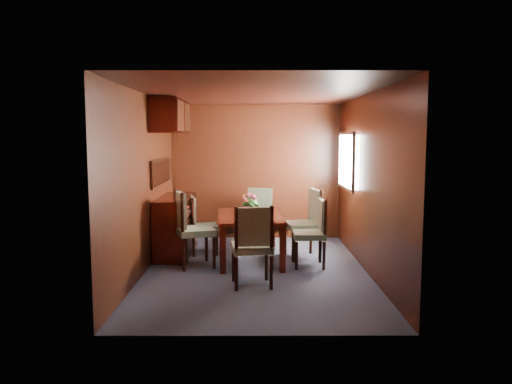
{
  "coord_description": "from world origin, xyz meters",
  "views": [
    {
      "loc": [
        -0.01,
        -6.67,
        1.83
      ],
      "look_at": [
        0.0,
        0.31,
        1.05
      ],
      "focal_mm": 35.0,
      "sensor_mm": 36.0,
      "label": 1
    }
  ],
  "objects_px": {
    "chair_left_near": "(190,225)",
    "dining_table": "(250,221)",
    "sideboard": "(176,225)",
    "chair_right_near": "(314,229)",
    "flower_centerpiece": "(251,202)",
    "chair_head": "(253,242)"
  },
  "relations": [
    {
      "from": "dining_table",
      "to": "flower_centerpiece",
      "type": "relative_size",
      "value": 5.14
    },
    {
      "from": "dining_table",
      "to": "chair_left_near",
      "type": "distance_m",
      "value": 0.91
    },
    {
      "from": "sideboard",
      "to": "chair_right_near",
      "type": "xyz_separation_m",
      "value": [
        2.07,
        -0.76,
        0.09
      ]
    },
    {
      "from": "chair_right_near",
      "to": "dining_table",
      "type": "bearing_deg",
      "value": 71.32
    },
    {
      "from": "chair_right_near",
      "to": "flower_centerpiece",
      "type": "height_order",
      "value": "flower_centerpiece"
    },
    {
      "from": "dining_table",
      "to": "chair_left_near",
      "type": "height_order",
      "value": "chair_left_near"
    },
    {
      "from": "sideboard",
      "to": "chair_right_near",
      "type": "relative_size",
      "value": 1.44
    },
    {
      "from": "chair_left_near",
      "to": "flower_centerpiece",
      "type": "distance_m",
      "value": 1.12
    },
    {
      "from": "sideboard",
      "to": "chair_right_near",
      "type": "distance_m",
      "value": 2.21
    },
    {
      "from": "sideboard",
      "to": "chair_right_near",
      "type": "height_order",
      "value": "chair_right_near"
    },
    {
      "from": "sideboard",
      "to": "dining_table",
      "type": "height_order",
      "value": "sideboard"
    },
    {
      "from": "chair_right_near",
      "to": "chair_head",
      "type": "height_order",
      "value": "chair_head"
    },
    {
      "from": "chair_left_near",
      "to": "dining_table",
      "type": "bearing_deg",
      "value": 92.33
    },
    {
      "from": "chair_left_near",
      "to": "chair_head",
      "type": "xyz_separation_m",
      "value": [
        0.89,
        -0.98,
        -0.03
      ]
    },
    {
      "from": "chair_left_near",
      "to": "flower_centerpiece",
      "type": "height_order",
      "value": "chair_left_near"
    },
    {
      "from": "sideboard",
      "to": "flower_centerpiece",
      "type": "distance_m",
      "value": 1.23
    },
    {
      "from": "chair_right_near",
      "to": "chair_head",
      "type": "distance_m",
      "value": 1.32
    },
    {
      "from": "chair_right_near",
      "to": "chair_left_near",
      "type": "bearing_deg",
      "value": 90.8
    },
    {
      "from": "sideboard",
      "to": "flower_centerpiece",
      "type": "height_order",
      "value": "flower_centerpiece"
    },
    {
      "from": "sideboard",
      "to": "chair_head",
      "type": "xyz_separation_m",
      "value": [
        1.21,
        -1.76,
        0.12
      ]
    },
    {
      "from": "chair_head",
      "to": "flower_centerpiece",
      "type": "distance_m",
      "value": 1.69
    },
    {
      "from": "chair_left_near",
      "to": "chair_right_near",
      "type": "height_order",
      "value": "chair_left_near"
    }
  ]
}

